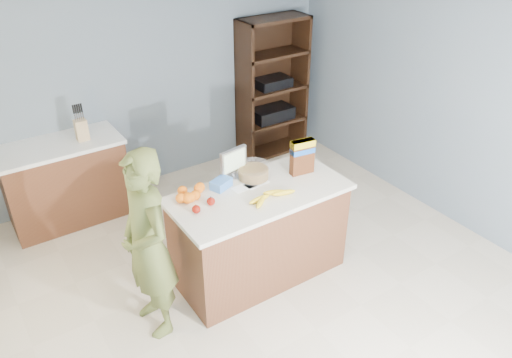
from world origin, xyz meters
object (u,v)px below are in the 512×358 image
person (148,246)px  shelving_unit (270,90)px  counter_peninsula (259,237)px  cereal_box (302,154)px  tv (233,162)px

person → shelving_unit: bearing=125.7°
counter_peninsula → shelving_unit: bearing=52.9°
counter_peninsula → cereal_box: (0.50, 0.05, 0.68)m
shelving_unit → person: size_ratio=1.12×
shelving_unit → tv: (-1.60, -1.72, 0.19)m
tv → cereal_box: 0.62m
person → tv: person is taller
person → cereal_box: 1.59m
shelving_unit → counter_peninsula: bearing=-127.1°
person → cereal_box: (1.56, 0.11, 0.29)m
counter_peninsula → tv: bearing=99.4°
cereal_box → tv: bearing=153.7°
shelving_unit → person: (-2.61, -2.10, -0.06)m
counter_peninsula → person: person is taller
person → tv: 1.10m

